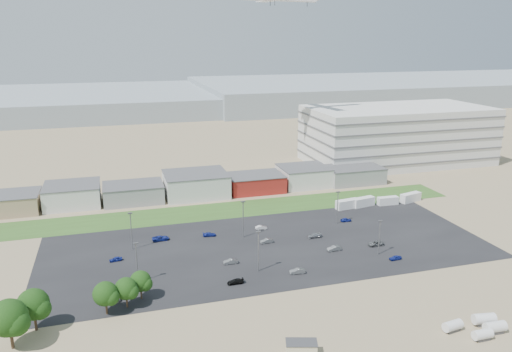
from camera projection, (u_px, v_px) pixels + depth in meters
name	position (u px, v px, depth m)	size (l,w,h in m)	color
ground	(273.00, 282.00, 116.36)	(700.00, 700.00, 0.00)	#8C7859
parking_lot	(268.00, 246.00, 136.19)	(120.00, 50.00, 0.01)	black
grass_strip	(224.00, 210.00, 164.40)	(160.00, 16.00, 0.02)	#32541F
hills_backdrop	(201.00, 99.00, 416.98)	(700.00, 200.00, 9.00)	gray
building_row	(165.00, 187.00, 176.26)	(170.00, 20.00, 8.00)	silver
parking_garage	(397.00, 135.00, 225.14)	(80.00, 40.00, 25.00)	silver
portable_shed	(301.00, 349.00, 89.21)	(5.65, 2.93, 2.85)	beige
storage_tank_nw	(453.00, 326.00, 96.86)	(3.88, 1.94, 2.33)	silver
storage_tank_ne	(484.00, 319.00, 98.91)	(4.37, 2.18, 2.62)	silver
storage_tank_sw	(482.00, 334.00, 94.07)	(3.76, 1.88, 2.25)	silver
storage_tank_se	(495.00, 327.00, 96.24)	(4.23, 2.12, 2.54)	silver
box_trailer_a	(347.00, 204.00, 165.91)	(8.00, 2.50, 3.00)	silver
box_trailer_b	(363.00, 202.00, 168.06)	(8.04, 2.51, 3.02)	silver
box_trailer_c	(388.00, 201.00, 169.73)	(7.22, 2.26, 2.71)	silver
box_trailer_d	(411.00, 197.00, 172.76)	(8.05, 2.51, 3.02)	silver
tree_far_left	(9.00, 322.00, 90.27)	(7.38, 7.38, 11.07)	black
tree_left	(33.00, 308.00, 96.08)	(6.59, 6.59, 9.89)	black
tree_mid	(105.00, 296.00, 101.95)	(5.45, 5.45, 8.17)	black
tree_right	(126.00, 291.00, 104.66)	(5.09, 5.09, 7.64)	black
tree_near	(141.00, 283.00, 108.10)	(4.94, 4.94, 7.41)	black
lightpole_front_l	(137.00, 263.00, 114.87)	(1.17, 0.49, 9.97)	slate
lightpole_front_m	(258.00, 251.00, 120.55)	(1.22, 0.51, 10.38)	slate
lightpole_front_r	(379.00, 238.00, 130.00)	(1.11, 0.46, 9.47)	slate
lightpole_back_l	(131.00, 231.00, 132.99)	(1.22, 0.51, 10.41)	slate
lightpole_back_m	(243.00, 219.00, 141.09)	(1.27, 0.53, 10.77)	slate
lightpole_back_r	(337.00, 208.00, 151.40)	(1.21, 0.50, 10.27)	slate
parked_car_0	(376.00, 243.00, 136.61)	(2.05, 4.44, 1.23)	#595B5E
parked_car_1	(334.00, 248.00, 133.30)	(1.38, 3.96, 1.31)	#595B5E
parked_car_2	(395.00, 258.00, 127.92)	(1.31, 3.26, 1.11)	navy
parked_car_3	(235.00, 282.00, 115.52)	(1.58, 3.88, 1.13)	black
parked_car_4	(231.00, 261.00, 125.69)	(1.29, 3.70, 1.22)	#595B5E
parked_car_5	(116.00, 259.00, 127.18)	(1.30, 3.22, 1.10)	navy
parked_car_6	(209.00, 234.00, 143.02)	(1.54, 3.79, 1.10)	navy
parked_car_7	(267.00, 241.00, 138.30)	(1.29, 3.70, 1.22)	#595B5E
parked_car_8	(346.00, 220.00, 154.36)	(1.36, 3.38, 1.15)	navy
parked_car_9	(161.00, 238.00, 140.02)	(2.19, 4.74, 1.32)	navy
parked_car_10	(111.00, 300.00, 107.54)	(1.66, 4.09, 1.19)	#595B5E
parked_car_11	(261.00, 227.00, 148.14)	(1.22, 3.48, 1.15)	silver
parked_car_12	(314.00, 236.00, 142.01)	(1.69, 4.15, 1.20)	#A5A5AA
parked_car_13	(297.00, 271.00, 120.52)	(1.33, 3.81, 1.25)	#595B5E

